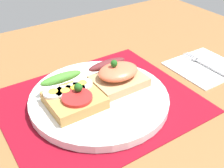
{
  "coord_description": "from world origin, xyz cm",
  "views": [
    {
      "loc": [
        -22.37,
        -38.51,
        34.3
      ],
      "look_at": [
        3.0,
        0.0,
        3.37
      ],
      "focal_mm": 45.46,
      "sensor_mm": 36.0,
      "label": 1
    }
  ],
  "objects_px": {
    "plate": "(99,98)",
    "napkin": "(204,66)",
    "sandwich_salmon": "(117,75)",
    "sandwich_egg_tomato": "(72,95)",
    "fork": "(204,64)"
  },
  "relations": [
    {
      "from": "sandwich_salmon",
      "to": "sandwich_egg_tomato",
      "type": "bearing_deg",
      "value": -177.39
    },
    {
      "from": "plate",
      "to": "napkin",
      "type": "bearing_deg",
      "value": -3.96
    },
    {
      "from": "plate",
      "to": "sandwich_salmon",
      "type": "height_order",
      "value": "sandwich_salmon"
    },
    {
      "from": "sandwich_egg_tomato",
      "to": "sandwich_salmon",
      "type": "xyz_separation_m",
      "value": [
        0.11,
        0.0,
        0.0
      ]
    },
    {
      "from": "plate",
      "to": "sandwich_egg_tomato",
      "type": "bearing_deg",
      "value": 168.96
    },
    {
      "from": "plate",
      "to": "sandwich_salmon",
      "type": "distance_m",
      "value": 0.06
    },
    {
      "from": "fork",
      "to": "sandwich_salmon",
      "type": "bearing_deg",
      "value": 172.24
    },
    {
      "from": "plate",
      "to": "sandwich_egg_tomato",
      "type": "relative_size",
      "value": 2.55
    },
    {
      "from": "sandwich_salmon",
      "to": "napkin",
      "type": "distance_m",
      "value": 0.23
    },
    {
      "from": "sandwich_egg_tomato",
      "to": "napkin",
      "type": "distance_m",
      "value": 0.34
    },
    {
      "from": "sandwich_egg_tomato",
      "to": "napkin",
      "type": "xyz_separation_m",
      "value": [
        0.33,
        -0.03,
        -0.03
      ]
    },
    {
      "from": "sandwich_salmon",
      "to": "fork",
      "type": "height_order",
      "value": "sandwich_salmon"
    },
    {
      "from": "plate",
      "to": "napkin",
      "type": "relative_size",
      "value": 1.83
    },
    {
      "from": "sandwich_egg_tomato",
      "to": "sandwich_salmon",
      "type": "height_order",
      "value": "sandwich_salmon"
    },
    {
      "from": "sandwich_salmon",
      "to": "napkin",
      "type": "xyz_separation_m",
      "value": [
        0.23,
        -0.03,
        -0.04
      ]
    }
  ]
}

